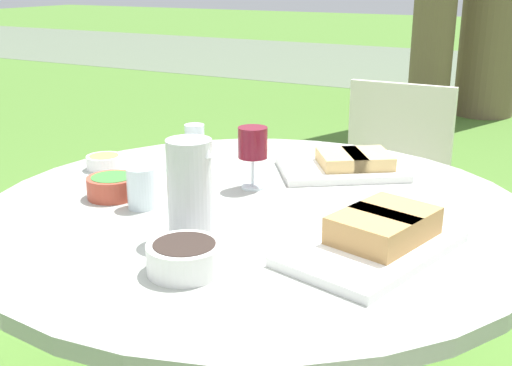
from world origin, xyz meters
The scene contains 11 objects.
dining_table centered at (0.00, 0.00, 0.67)m, with size 1.35×1.35×0.78m.
chair_far_back centered at (-0.02, 1.18, 0.52)m, with size 0.45×0.43×0.89m.
water_pitcher centered at (-0.03, -0.24, 0.89)m, with size 0.10×0.10×0.22m.
wine_glass centered at (-0.07, 0.12, 0.89)m, with size 0.08×0.08×0.17m.
platter_bread_main centered at (0.34, -0.11, 0.81)m, with size 0.32×0.43×0.08m.
platter_charcuterie centered at (0.09, 0.37, 0.80)m, with size 0.42×0.39×0.06m.
bowl_fries centered at (-0.54, 0.07, 0.80)m, with size 0.10×0.10×0.04m.
bowl_salad centered at (-0.35, -0.11, 0.81)m, with size 0.13×0.13×0.06m.
bowl_olives centered at (0.05, -0.38, 0.81)m, with size 0.15×0.15×0.06m.
cup_water_near centered at (-0.24, -0.14, 0.83)m, with size 0.07×0.07×0.10m.
cup_water_far centered at (-0.41, 0.35, 0.82)m, with size 0.06×0.06×0.09m.
Camera 1 is at (0.70, -1.29, 1.32)m, focal length 45.00 mm.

